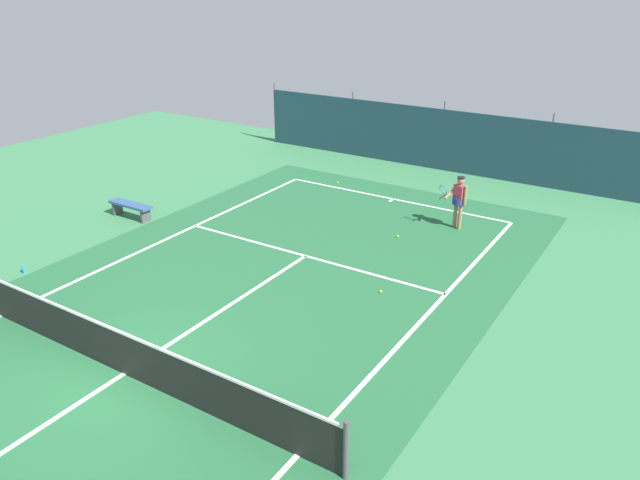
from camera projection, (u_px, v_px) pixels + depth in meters
name	position (u px, v px, depth m)	size (l,w,h in m)	color
ground_plane	(125.00, 374.00, 11.93)	(36.00, 36.00, 0.00)	#387A4C
court_surface	(125.00, 374.00, 11.93)	(11.02, 26.60, 0.01)	#236038
tennis_net	(121.00, 352.00, 11.72)	(10.12, 0.10, 1.10)	black
back_fence	(445.00, 150.00, 24.46)	(16.30, 0.98, 2.70)	#1E3D4C
tennis_player	(459.00, 198.00, 18.37)	(0.85, 0.64, 1.64)	#9E7051
tennis_ball_near_player	(398.00, 236.00, 18.07)	(0.07, 0.07, 0.07)	#CCDB33
tennis_ball_midcourt	(338.00, 183.00, 22.71)	(0.07, 0.07, 0.07)	#CCDB33
tennis_ball_by_sideline	(381.00, 292.00, 14.94)	(0.07, 0.07, 0.07)	#CCDB33
parked_car	(410.00, 129.00, 27.08)	(2.21, 4.30, 1.68)	silver
courtside_bench	(131.00, 207.00, 19.38)	(1.60, 0.40, 0.49)	#335184
water_bottle	(24.00, 269.00, 15.88)	(0.08, 0.08, 0.24)	#338CD8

